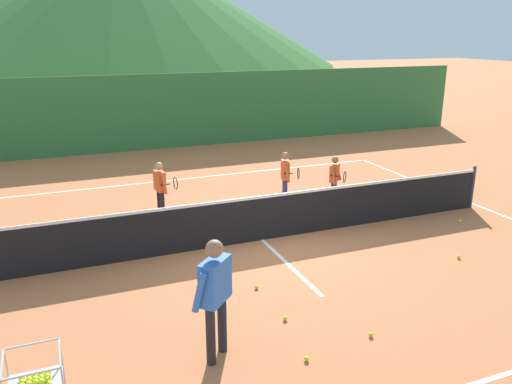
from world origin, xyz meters
TOP-DOWN VIEW (x-y plane):
  - ground_plane at (0.00, 0.00)m, footprint 120.00×120.00m
  - line_baseline_far at (0.00, 5.15)m, footprint 11.71×0.08m
  - line_sideline_east at (5.85, 0.00)m, footprint 0.08×10.37m
  - line_service_center at (0.00, 0.00)m, footprint 0.08×5.20m
  - tennis_net at (0.00, 0.00)m, footprint 11.22×0.08m
  - instructor at (-2.10, -3.49)m, footprint 0.63×0.79m
  - student_0 at (-1.65, 2.13)m, footprint 0.46×0.61m
  - student_1 at (1.44, 1.95)m, footprint 0.42×0.71m
  - student_2 at (2.53, 1.42)m, footprint 0.46×0.67m
  - ball_cart at (-4.28, -4.02)m, footprint 0.58×0.58m
  - tennis_ball_3 at (3.15, -2.26)m, footprint 0.07×0.07m
  - tennis_ball_5 at (-0.91, -1.94)m, footprint 0.07×0.07m
  - tennis_ball_7 at (-1.04, -4.03)m, footprint 0.07×0.07m
  - tennis_ball_8 at (4.59, -0.73)m, footprint 0.07×0.07m
  - tennis_ball_9 at (0.07, -3.87)m, footprint 0.07×0.07m
  - tennis_ball_10 at (-0.88, -3.02)m, footprint 0.07×0.07m
  - windscreen_fence at (0.00, 9.52)m, footprint 25.76×0.08m
  - hill_0 at (6.06, 61.21)m, footprint 54.10×54.10m

SIDE VIEW (x-z plane):
  - ground_plane at x=0.00m, z-range 0.00..0.00m
  - line_baseline_far at x=0.00m, z-range 0.00..0.01m
  - line_sideline_east at x=5.85m, z-range 0.00..0.01m
  - line_service_center at x=0.00m, z-range 0.00..0.01m
  - tennis_ball_3 at x=3.15m, z-range 0.00..0.07m
  - tennis_ball_5 at x=-0.91m, z-range 0.00..0.07m
  - tennis_ball_7 at x=-1.04m, z-range 0.00..0.07m
  - tennis_ball_8 at x=4.59m, z-range 0.00..0.07m
  - tennis_ball_9 at x=0.07m, z-range 0.00..0.07m
  - tennis_ball_10 at x=-0.88m, z-range 0.00..0.07m
  - tennis_net at x=0.00m, z-range -0.03..1.02m
  - ball_cart at x=-4.28m, z-range 0.13..1.03m
  - student_2 at x=2.53m, z-range 0.13..1.38m
  - student_0 at x=-1.65m, z-range 0.14..1.47m
  - student_1 at x=1.44m, z-range 0.14..1.47m
  - instructor at x=-2.10m, z-range 0.17..1.85m
  - windscreen_fence at x=0.00m, z-range 0.00..2.72m
  - hill_0 at x=6.06m, z-range 0.00..15.85m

